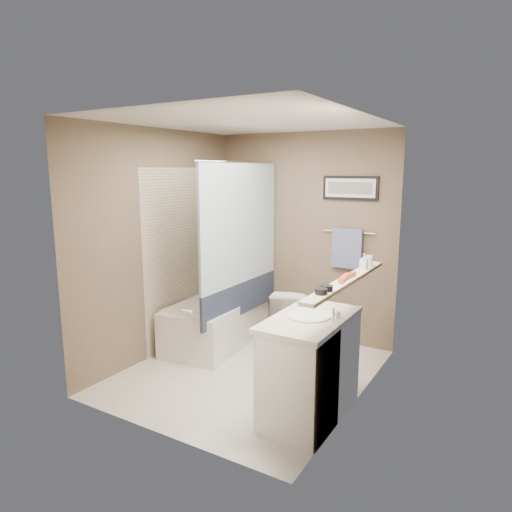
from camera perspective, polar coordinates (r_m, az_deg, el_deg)
The scene contains 34 objects.
ground at distance 4.66m, azimuth -0.97°, elevation -14.33°, with size 2.50×2.50×0.00m, color silver.
ceiling at distance 4.24m, azimuth -1.08°, elevation 16.21°, with size 2.20×2.50×0.04m, color silver.
wall_back at distance 5.37m, azimuth 5.91°, elevation 2.37°, with size 2.20×0.04×2.40m, color brown.
wall_front at distance 3.34m, azimuth -12.23°, elevation -2.95°, with size 2.20×0.04×2.40m, color brown.
wall_left at distance 4.94m, azimuth -11.74°, elevation 1.48°, with size 0.04×2.50×2.40m, color brown.
wall_right at distance 3.85m, azimuth 12.79°, elevation -1.16°, with size 0.04×2.50×2.40m, color brown.
tile_surround at distance 5.36m, azimuth -8.15°, elevation 0.13°, with size 0.02×1.55×2.00m, color beige.
curtain_rod at distance 4.86m, azimuth -1.98°, elevation 11.61°, with size 0.02×0.02×1.55m, color silver.
curtain_upper at distance 4.89m, azimuth -1.93°, elevation 3.98°, with size 0.03×1.45×1.28m, color silver.
curtain_lower at distance 5.06m, azimuth -1.88°, elevation -5.29°, with size 0.03×1.45×0.36m, color #252C45.
mirror at distance 3.64m, azimuth 12.47°, elevation 4.88°, with size 0.02×1.60×1.00m, color silver.
shelf at distance 3.74m, azimuth 11.35°, elevation -3.00°, with size 0.12×1.60×0.03m, color silver.
towel_bar at distance 5.13m, azimuth 11.44°, elevation 2.96°, with size 0.02×0.02×0.60m, color silver.
towel at distance 5.14m, azimuth 11.30°, elevation 0.95°, with size 0.34×0.05×0.44m, color #8B99CA.
art_frame at distance 5.11m, azimuth 11.71°, elevation 8.33°, with size 0.62×0.03×0.26m, color black.
art_mat at distance 5.10m, azimuth 11.66°, elevation 8.32°, with size 0.56×0.00×0.20m, color white.
art_image at distance 5.09m, azimuth 11.65°, elevation 8.32°, with size 0.50×0.00×0.13m, color #595959.
door at distance 3.05m, azimuth -4.55°, elevation -7.97°, with size 0.80×0.02×2.00m, color silver.
door_handle at distance 3.28m, azimuth -8.77°, elevation -6.71°, with size 0.02×0.02×0.10m, color silver.
bathtub at distance 5.39m, azimuth -4.71°, elevation -7.98°, with size 0.70×1.50×0.50m, color white.
tub_rim at distance 5.31m, azimuth -4.75°, elevation -5.43°, with size 0.56×1.36×0.02m, color white.
toilet at distance 5.17m, azimuth 4.63°, elevation -7.66°, with size 0.39×0.68×0.69m, color silver.
vanity at distance 3.79m, azimuth 6.75°, elevation -13.92°, with size 0.50×0.90×0.80m, color white.
countertop at distance 3.64m, azimuth 6.75°, elevation -7.86°, with size 0.54×0.96×0.04m, color silver.
sink_basin at distance 3.63m, azimuth 6.62°, elevation -7.42°, with size 0.34×0.34×0.01m, color white.
faucet_spout at distance 3.55m, azimuth 9.60°, elevation -7.24°, with size 0.02×0.02×0.10m, color white.
faucet_knob at distance 3.64m, azimuth 10.17°, elevation -7.11°, with size 0.05×0.05×0.05m, color silver.
candle_bowl_near at distance 3.24m, azimuth 8.15°, elevation -4.39°, with size 0.09×0.09×0.04m, color black.
candle_bowl_far at distance 3.34m, azimuth 8.84°, elevation -3.98°, with size 0.09×0.09×0.04m, color black.
hair_brush_front at distance 3.65m, azimuth 10.90°, elevation -2.72°, with size 0.04×0.04×0.22m, color #E15B1F.
hair_brush_back at distance 3.75m, azimuth 11.43°, elevation -2.41°, with size 0.04×0.04×0.22m, color #BF411B.
pink_comb at distance 3.93m, azimuth 12.37°, elevation -2.10°, with size 0.03×0.16×0.01m, color #F495C9.
glass_jar at distance 4.23m, azimuth 13.82°, elevation -0.62°, with size 0.08×0.08×0.10m, color white.
soap_bottle at distance 4.11m, azimuth 13.34°, elevation -0.65°, with size 0.06×0.06×0.14m, color #999999.
Camera 1 is at (2.23, -3.59, 1.97)m, focal length 32.00 mm.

